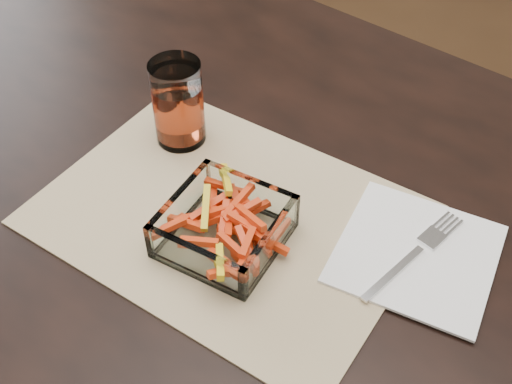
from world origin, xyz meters
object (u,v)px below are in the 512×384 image
glass_bowl (224,229)px  tumbler (178,106)px  dining_table (271,247)px  fork (416,253)px

glass_bowl → tumbler: bearing=149.0°
dining_table → fork: size_ratio=8.94×
dining_table → glass_bowl: 0.14m
dining_table → fork: 0.21m
glass_bowl → fork: 0.23m
dining_table → glass_bowl: glass_bowl is taller
dining_table → fork: (0.18, 0.04, 0.10)m
dining_table → tumbler: tumbler is taller
dining_table → glass_bowl: bearing=-92.8°
glass_bowl → tumbler: (-0.17, 0.10, 0.03)m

